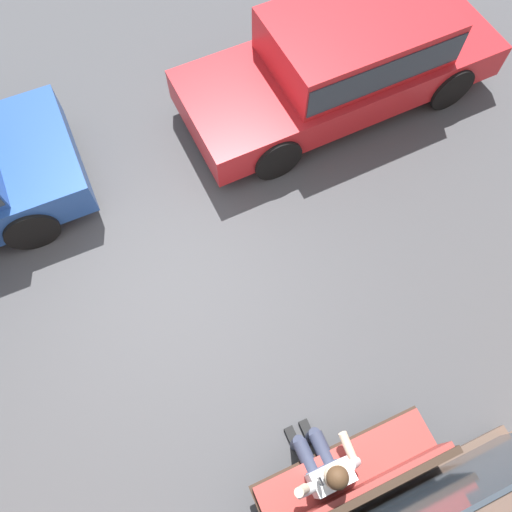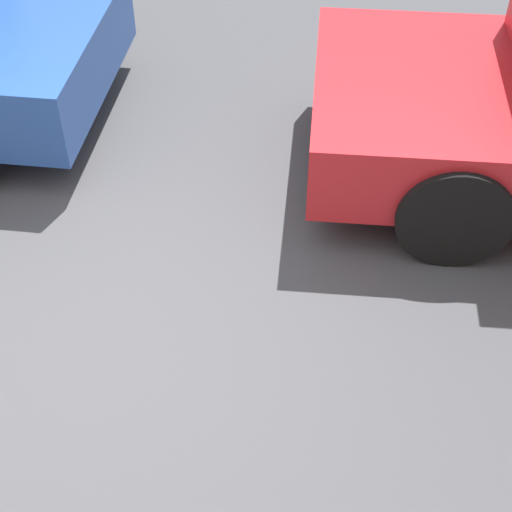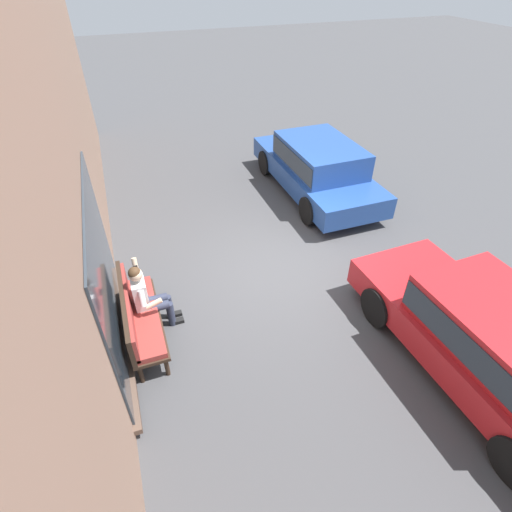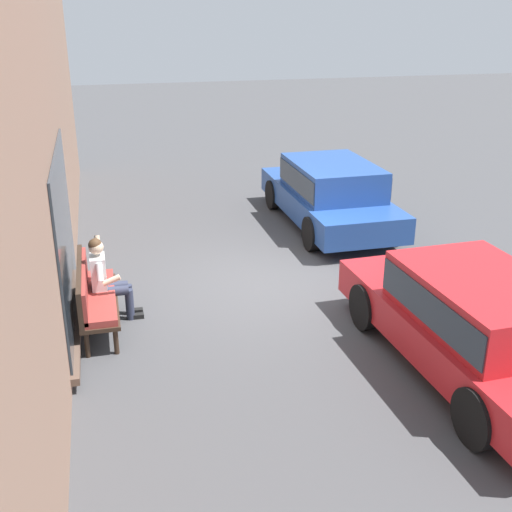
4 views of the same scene
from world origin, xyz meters
name	(u,v)px [view 1 (image 1 of 4)]	position (x,y,z in m)	size (l,w,h in m)	color
ground_plane	(171,285)	(0.00, 0.00, 0.00)	(60.00, 60.00, 0.00)	#424244
bench	(354,480)	(-0.94, 2.90, 0.57)	(1.92, 0.55, 0.99)	#332319
person_on_phone	(324,467)	(-0.70, 2.67, 0.70)	(0.73, 0.74, 1.33)	#2D3347
parked_car_near	(347,56)	(-3.41, -1.91, 0.77)	(4.65, 1.98, 1.39)	red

